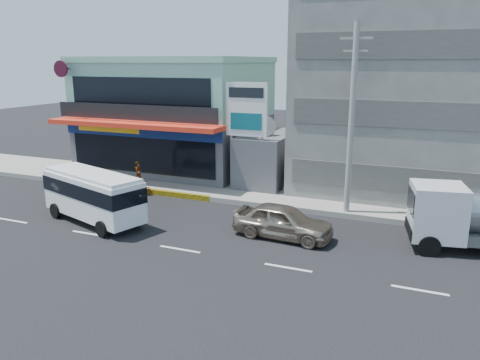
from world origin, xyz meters
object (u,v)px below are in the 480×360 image
at_px(utility_pole_near, 352,121).
at_px(motorcycle_rider, 139,184).
at_px(satellite_dish, 264,134).
at_px(billboard, 247,116).
at_px(minibus, 93,193).
at_px(sedan, 283,221).
at_px(shop_building, 178,117).
at_px(concrete_building, 440,80).

xyz_separation_m(utility_pole_near, motorcycle_rider, (-12.72, -0.67, -4.46)).
distance_m(satellite_dish, billboard, 2.31).
xyz_separation_m(satellite_dish, minibus, (-5.88, -9.50, -2.00)).
distance_m(satellite_dish, sedan, 9.14).
xyz_separation_m(shop_building, concrete_building, (18.00, 1.05, 3.00)).
xyz_separation_m(concrete_building, utility_pole_near, (-4.00, -7.60, -1.85)).
height_order(satellite_dish, sedan, satellite_dish).
distance_m(concrete_building, minibus, 21.54).
bearing_deg(sedan, satellite_dish, 29.51).
relative_size(shop_building, concrete_building, 0.77).
relative_size(concrete_building, minibus, 2.42).
bearing_deg(billboard, concrete_building, 28.92).
bearing_deg(minibus, utility_pole_near, 26.41).
height_order(shop_building, concrete_building, concrete_building).
bearing_deg(sedan, motorcycle_rider, 74.98).
distance_m(satellite_dish, minibus, 11.35).
relative_size(shop_building, minibus, 1.88).
distance_m(minibus, motorcycle_rider, 5.37).
bearing_deg(satellite_dish, billboard, -105.52).
xyz_separation_m(shop_building, sedan, (11.78, -10.79, -3.19)).
relative_size(billboard, utility_pole_near, 0.69).
bearing_deg(billboard, satellite_dish, 74.48).
bearing_deg(shop_building, satellite_dish, -20.21).
distance_m(utility_pole_near, motorcycle_rider, 13.50).
xyz_separation_m(shop_building, motorcycle_rider, (1.28, -7.21, -3.30)).
relative_size(minibus, sedan, 1.39).
relative_size(concrete_building, utility_pole_near, 1.60).
distance_m(utility_pole_near, minibus, 13.74).
bearing_deg(billboard, minibus, -124.93).
relative_size(billboard, sedan, 1.46).
xyz_separation_m(minibus, motorcycle_rider, (-0.84, 5.23, -0.88)).
height_order(shop_building, sedan, shop_building).
bearing_deg(concrete_building, satellite_dish, -158.20).
relative_size(shop_building, satellite_dish, 8.27).
distance_m(shop_building, motorcycle_rider, 8.04).
xyz_separation_m(sedan, motorcycle_rider, (-10.50, 3.58, -0.11)).
bearing_deg(satellite_dish, motorcycle_rider, -147.59).
bearing_deg(minibus, sedan, 9.71).
bearing_deg(shop_building, sedan, -42.50).
xyz_separation_m(concrete_building, sedan, (-6.22, -11.85, -6.19)).
height_order(concrete_building, utility_pole_near, concrete_building).
distance_m(billboard, minibus, 9.97).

